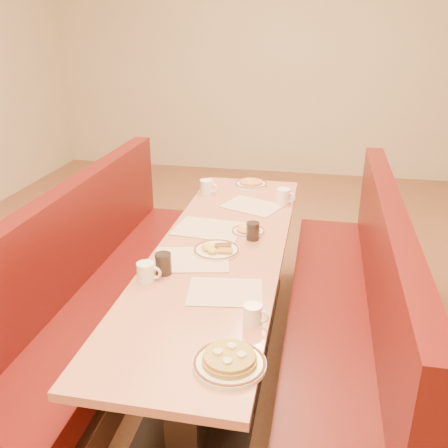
% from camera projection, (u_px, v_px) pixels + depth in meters
% --- Properties ---
extents(ground, '(8.00, 8.00, 0.00)m').
position_uv_depth(ground, '(221.00, 357.00, 3.07)').
color(ground, '#9E6647').
rests_on(ground, ground).
extents(room_envelope, '(6.04, 8.04, 2.82)m').
position_uv_depth(room_envelope, '(220.00, 18.00, 2.32)').
color(room_envelope, beige).
rests_on(room_envelope, ground).
extents(diner_table, '(0.70, 2.50, 0.75)m').
position_uv_depth(diner_table, '(221.00, 305.00, 2.92)').
color(diner_table, black).
rests_on(diner_table, ground).
extents(booth_left, '(0.55, 2.50, 1.05)m').
position_uv_depth(booth_left, '(104.00, 294.00, 3.06)').
color(booth_left, '#4C3326').
rests_on(booth_left, ground).
extents(booth_right, '(0.55, 2.50, 1.05)m').
position_uv_depth(booth_right, '(349.00, 321.00, 2.79)').
color(booth_right, '#4C3326').
rests_on(booth_right, ground).
extents(placemat_near_left, '(0.44, 0.37, 0.00)m').
position_uv_depth(placemat_near_left, '(191.00, 259.00, 2.63)').
color(placemat_near_left, beige).
rests_on(placemat_near_left, diner_table).
extents(placemat_near_right, '(0.38, 0.31, 0.00)m').
position_uv_depth(placemat_near_right, '(225.00, 292.00, 2.32)').
color(placemat_near_right, beige).
rests_on(placemat_near_right, diner_table).
extents(placemat_far_left, '(0.43, 0.34, 0.00)m').
position_uv_depth(placemat_far_left, '(209.00, 229.00, 3.01)').
color(placemat_far_left, beige).
rests_on(placemat_far_left, diner_table).
extents(placemat_far_right, '(0.44, 0.39, 0.00)m').
position_uv_depth(placemat_far_right, '(252.00, 206.00, 3.36)').
color(placemat_far_right, beige).
rests_on(placemat_far_right, diner_table).
extents(pancake_plate, '(0.27, 0.27, 0.06)m').
position_uv_depth(pancake_plate, '(230.00, 361.00, 1.83)').
color(pancake_plate, white).
rests_on(pancake_plate, diner_table).
extents(eggs_plate, '(0.25, 0.25, 0.05)m').
position_uv_depth(eggs_plate, '(216.00, 250.00, 2.71)').
color(eggs_plate, white).
rests_on(eggs_plate, diner_table).
extents(extra_plate_mid, '(0.20, 0.20, 0.04)m').
position_uv_depth(extra_plate_mid, '(248.00, 231.00, 2.95)').
color(extra_plate_mid, white).
rests_on(extra_plate_mid, diner_table).
extents(extra_plate_far, '(0.25, 0.25, 0.05)m').
position_uv_depth(extra_plate_far, '(251.00, 184.00, 3.76)').
color(extra_plate_far, white).
rests_on(extra_plate_far, diner_table).
extents(coffee_mug_a, '(0.11, 0.08, 0.08)m').
position_uv_depth(coffee_mug_a, '(253.00, 314.00, 2.08)').
color(coffee_mug_a, white).
rests_on(coffee_mug_a, diner_table).
extents(coffee_mug_b, '(0.12, 0.09, 0.09)m').
position_uv_depth(coffee_mug_b, '(146.00, 272.00, 2.41)').
color(coffee_mug_b, white).
rests_on(coffee_mug_b, diner_table).
extents(coffee_mug_c, '(0.13, 0.10, 0.10)m').
position_uv_depth(coffee_mug_c, '(284.00, 196.00, 3.40)').
color(coffee_mug_c, white).
rests_on(coffee_mug_c, diner_table).
extents(coffee_mug_d, '(0.13, 0.10, 0.10)m').
position_uv_depth(coffee_mug_d, '(207.00, 187.00, 3.58)').
color(coffee_mug_d, white).
rests_on(coffee_mug_d, diner_table).
extents(soda_tumbler_near, '(0.08, 0.08, 0.11)m').
position_uv_depth(soda_tumbler_near, '(163.00, 264.00, 2.47)').
color(soda_tumbler_near, black).
rests_on(soda_tumbler_near, diner_table).
extents(soda_tumbler_mid, '(0.08, 0.08, 0.10)m').
position_uv_depth(soda_tumbler_mid, '(253.00, 231.00, 2.85)').
color(soda_tumbler_mid, black).
rests_on(soda_tumbler_mid, diner_table).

